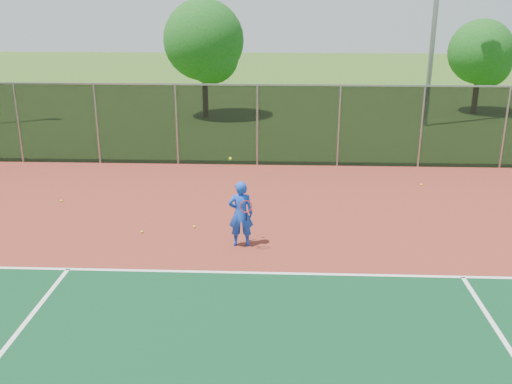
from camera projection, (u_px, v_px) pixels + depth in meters
ground at (398, 355)px, 10.04m from camera, size 120.00×120.00×0.00m
court_apron at (380, 298)px, 11.93m from camera, size 30.00×20.00×0.02m
fence_back at (339, 125)px, 20.89m from camera, size 30.00×0.06×3.03m
tennis_player at (241, 214)px, 14.20m from camera, size 0.64×0.63×2.29m
practice_ball_0 at (142, 232)px, 15.21m from camera, size 0.07×0.07×0.07m
practice_ball_2 at (421, 185)px, 19.08m from camera, size 0.07×0.07×0.07m
practice_ball_3 at (194, 227)px, 15.55m from camera, size 0.07×0.07×0.07m
practice_ball_4 at (61, 201)px, 17.54m from camera, size 0.07×0.07×0.07m
tree_back_left at (205, 44)px, 29.01m from camera, size 4.11×4.11×6.04m
tree_back_mid at (483, 55)px, 30.30m from camera, size 3.41×3.41×5.01m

